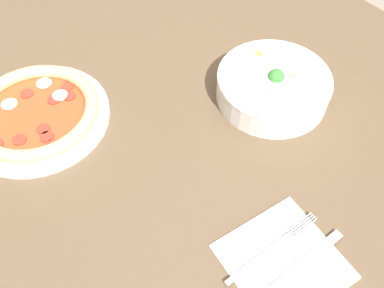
{
  "coord_description": "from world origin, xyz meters",
  "views": [
    {
      "loc": [
        0.55,
        -0.42,
        1.4
      ],
      "look_at": [
        0.18,
        -0.12,
        0.78
      ],
      "focal_mm": 40.0,
      "sensor_mm": 36.0,
      "label": 1
    }
  ],
  "objects_px": {
    "bowl": "(273,85)",
    "fork": "(271,249)",
    "knife": "(289,274)",
    "pizza": "(36,113)"
  },
  "relations": [
    {
      "from": "bowl",
      "to": "knife",
      "type": "relative_size",
      "value": 1.09
    },
    {
      "from": "bowl",
      "to": "fork",
      "type": "bearing_deg",
      "value": -45.4
    },
    {
      "from": "pizza",
      "to": "fork",
      "type": "xyz_separation_m",
      "value": [
        0.48,
        0.16,
        -0.01
      ]
    },
    {
      "from": "bowl",
      "to": "fork",
      "type": "relative_size",
      "value": 1.2
    },
    {
      "from": "fork",
      "to": "knife",
      "type": "relative_size",
      "value": 0.9
    },
    {
      "from": "bowl",
      "to": "fork",
      "type": "height_order",
      "value": "bowl"
    },
    {
      "from": "pizza",
      "to": "fork",
      "type": "bearing_deg",
      "value": 18.34
    },
    {
      "from": "fork",
      "to": "bowl",
      "type": "bearing_deg",
      "value": 46.68
    },
    {
      "from": "pizza",
      "to": "knife",
      "type": "xyz_separation_m",
      "value": [
        0.53,
        0.15,
        -0.01
      ]
    },
    {
      "from": "fork",
      "to": "knife",
      "type": "distance_m",
      "value": 0.05
    }
  ]
}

